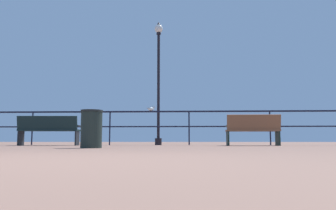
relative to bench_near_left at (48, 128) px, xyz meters
name	(u,v)px	position (x,y,z in m)	size (l,w,h in m)	color
ground_plane	(30,162)	(2.90, -7.14, -0.50)	(60.00, 60.00, 0.00)	#7F5C4E
pier_railing	(149,119)	(2.90, 0.92, 0.32)	(22.96, 0.05, 1.09)	black
bench_near_left	(48,128)	(0.00, 0.00, 0.00)	(1.77, 0.65, 0.87)	black
bench_near_right	(253,129)	(5.98, 0.00, -0.01)	(1.51, 0.63, 0.88)	brown
lamppost_center	(159,72)	(3.17, 1.14, 1.90)	(0.28, 0.28, 4.14)	black
seagull_on_rail	(151,108)	(2.96, 0.93, 0.67)	(0.26, 0.33, 0.17)	silver
trash_bin	(91,129)	(2.18, -3.11, -0.13)	(0.43, 0.43, 0.74)	black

